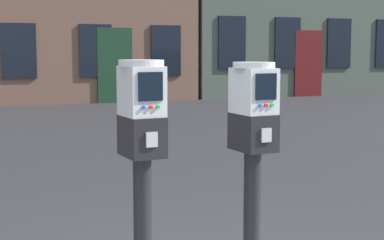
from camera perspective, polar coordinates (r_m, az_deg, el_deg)
name	(u,v)px	position (r m, az deg, el deg)	size (l,w,h in m)	color
parking_meter_near_kerb	(142,144)	(2.89, -4.77, -2.30)	(0.23, 0.26, 1.30)	black
parking_meter_twin_adjacent	(253,139)	(3.12, 5.81, -1.84)	(0.23, 0.26, 1.28)	black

